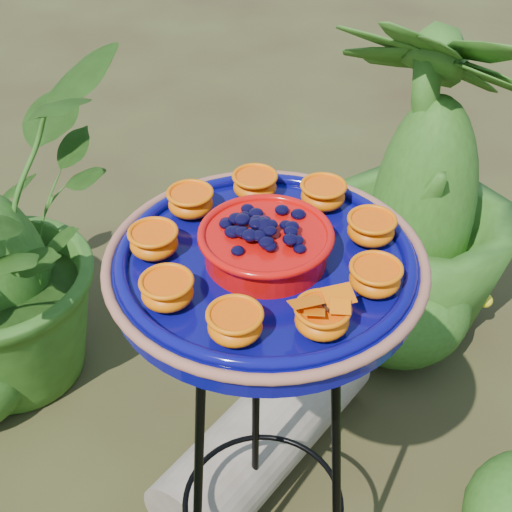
% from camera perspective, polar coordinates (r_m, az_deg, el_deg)
% --- Properties ---
extents(tripod_stand, '(0.37, 0.37, 0.87)m').
position_cam_1_polar(tripod_stand, '(1.29, 0.63, -13.63)').
color(tripod_stand, black).
rests_on(tripod_stand, ground).
extents(feeder_dish, '(0.52, 0.52, 0.10)m').
position_cam_1_polar(feeder_dish, '(1.01, 0.78, -0.29)').
color(feeder_dish, '#08085E').
rests_on(feeder_dish, tripod_stand).
extents(driftwood_log, '(0.64, 0.55, 0.21)m').
position_cam_1_polar(driftwood_log, '(1.82, 0.85, -13.91)').
color(driftwood_log, tan).
rests_on(driftwood_log, ground).
extents(shrub_back_right, '(0.78, 0.78, 0.98)m').
position_cam_1_polar(shrub_back_right, '(2.00, 13.52, 5.67)').
color(shrub_back_right, '#284F15').
rests_on(shrub_back_right, ground).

